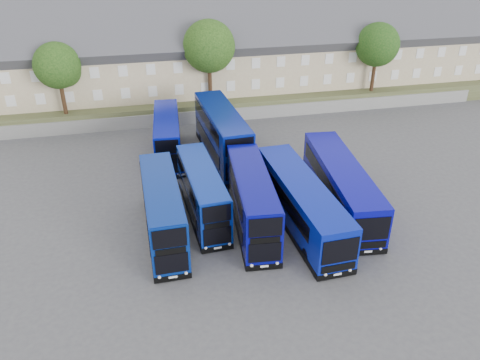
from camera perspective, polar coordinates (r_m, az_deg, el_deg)
name	(u,v)px	position (r m, az deg, el deg)	size (l,w,h in m)	color
ground	(243,247)	(33.41, 0.43, -8.22)	(120.00, 120.00, 0.00)	#47474C
retaining_wall	(196,117)	(53.94, -5.40, 7.63)	(70.00, 0.40, 1.50)	slate
earth_bank	(185,89)	(63.24, -6.69, 11.01)	(80.00, 20.00, 2.00)	#444828
terrace_row	(236,50)	(58.84, -0.51, 15.51)	(66.00, 10.40, 11.20)	tan
dd_front_left	(163,211)	(33.89, -9.38, -3.81)	(2.62, 10.65, 4.21)	navy
dd_front_mid	(202,194)	(35.93, -4.60, -1.69)	(2.80, 10.07, 3.96)	#082695
dd_front_right	(252,202)	(34.52, 1.46, -2.64)	(3.42, 10.99, 4.30)	#070881
dd_rear_left	(167,137)	(45.87, -8.84, 5.17)	(3.12, 10.35, 4.05)	#0813A2
dd_rear_right	(222,136)	(44.71, -2.19, 5.43)	(3.48, 12.36, 4.86)	navy
coach_east_a	(301,204)	(35.17, 7.44, -2.90)	(3.31, 13.33, 3.62)	#081A9F
coach_east_b	(341,186)	(37.97, 12.17, -0.75)	(4.18, 13.59, 3.66)	#080895
tree_west	(59,67)	(53.28, -21.20, 12.72)	(4.80, 4.80, 7.65)	#382314
tree_mid	(210,48)	(53.59, -3.66, 15.75)	(5.76, 5.76, 9.18)	#382314
tree_east	(378,46)	(59.73, 16.47, 15.38)	(5.12, 5.12, 8.16)	#382314
tree_far	(395,29)	(68.55, 18.36, 17.02)	(5.44, 5.44, 8.67)	#382314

